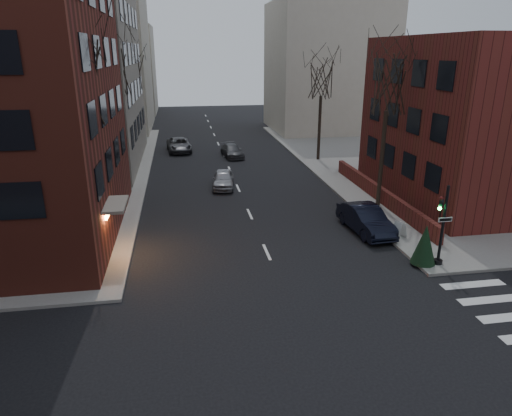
% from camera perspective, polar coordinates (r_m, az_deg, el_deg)
% --- Properties ---
extents(building_left_tan, '(18.00, 18.00, 28.00)m').
position_cam_1_polar(building_left_tan, '(45.62, -27.90, 22.00)').
color(building_left_tan, gray).
rests_on(building_left_tan, ground).
extents(building_right_brick, '(12.00, 14.00, 11.00)m').
position_cam_1_polar(building_right_brick, '(35.56, 26.62, 9.72)').
color(building_right_brick, '#5B1D1A').
rests_on(building_right_brick, ground).
extents(low_wall_right, '(0.35, 16.00, 1.00)m').
position_cam_1_polar(low_wall_right, '(32.97, 15.13, 1.80)').
color(low_wall_right, '#5B1D1A').
rests_on(low_wall_right, sidewalk_far_right).
extents(building_distant_la, '(14.00, 16.00, 18.00)m').
position_cam_1_polar(building_distant_la, '(65.51, -19.83, 17.09)').
color(building_distant_la, '#BFB5A2').
rests_on(building_distant_la, ground).
extents(building_distant_ra, '(14.00, 14.00, 16.00)m').
position_cam_1_polar(building_distant_ra, '(62.63, 8.81, 16.98)').
color(building_distant_ra, '#BFB5A2').
rests_on(building_distant_ra, ground).
extents(building_distant_lb, '(10.00, 12.00, 14.00)m').
position_cam_1_polar(building_distant_lb, '(82.13, -16.23, 16.23)').
color(building_distant_lb, '#BFB5A2').
rests_on(building_distant_lb, ground).
extents(traffic_signal, '(0.76, 0.44, 4.00)m').
position_cam_1_polar(traffic_signal, '(23.62, 22.13, -2.61)').
color(traffic_signal, black).
rests_on(traffic_signal, sidewalk_far_right).
extents(tree_left_a, '(4.18, 4.18, 10.26)m').
position_cam_1_polar(tree_left_a, '(24.10, -21.16, 14.05)').
color(tree_left_a, '#2D231C').
rests_on(tree_left_a, sidewalk_far_left).
extents(tree_left_b, '(4.40, 4.40, 10.80)m').
position_cam_1_polar(tree_left_b, '(35.92, -17.56, 16.40)').
color(tree_left_b, '#2D231C').
rests_on(tree_left_b, sidewalk_far_left).
extents(tree_left_c, '(3.96, 3.96, 9.72)m').
position_cam_1_polar(tree_left_c, '(49.85, -15.35, 16.10)').
color(tree_left_c, '#2D231C').
rests_on(tree_left_c, sidewalk_far_left).
extents(tree_right_a, '(3.96, 3.96, 9.72)m').
position_cam_1_polar(tree_right_a, '(30.55, 16.25, 14.52)').
color(tree_right_a, '#2D231C').
rests_on(tree_right_a, sidewalk_far_right).
extents(tree_right_b, '(3.74, 3.74, 9.18)m').
position_cam_1_polar(tree_right_b, '(43.63, 8.20, 15.64)').
color(tree_right_b, '#2D231C').
rests_on(tree_right_b, sidewalk_far_right).
extents(streetlamp_near, '(0.36, 0.36, 6.28)m').
position_cam_1_polar(streetlamp_near, '(32.38, -16.58, 7.92)').
color(streetlamp_near, black).
rests_on(streetlamp_near, sidewalk_far_left).
extents(streetlamp_far, '(0.36, 0.36, 6.28)m').
position_cam_1_polar(streetlamp_far, '(52.08, -14.11, 12.10)').
color(streetlamp_far, black).
rests_on(streetlamp_far, sidewalk_far_left).
extents(parked_sedan, '(2.09, 4.88, 1.56)m').
position_cam_1_polar(parked_sedan, '(27.26, 13.54, -1.39)').
color(parked_sedan, black).
rests_on(parked_sedan, ground).
extents(car_lane_silver, '(2.10, 4.13, 1.35)m').
position_cam_1_polar(car_lane_silver, '(35.41, -4.10, 3.65)').
color(car_lane_silver, '#98989D').
rests_on(car_lane_silver, ground).
extents(car_lane_gray, '(2.24, 4.40, 1.22)m').
position_cam_1_polar(car_lane_gray, '(45.80, -3.00, 7.14)').
color(car_lane_gray, '#39393D').
rests_on(car_lane_gray, ground).
extents(car_lane_far, '(2.79, 5.23, 1.40)m').
position_cam_1_polar(car_lane_far, '(48.99, -9.59, 7.79)').
color(car_lane_far, '#404146').
rests_on(car_lane_far, ground).
extents(sandwich_board, '(0.54, 0.64, 0.88)m').
position_cam_1_polar(sandwich_board, '(26.81, 17.53, -2.56)').
color(sandwich_board, silver).
rests_on(sandwich_board, sidewalk_far_right).
extents(evergreen_shrub, '(1.33, 1.33, 1.99)m').
position_cam_1_polar(evergreen_shrub, '(23.74, 20.34, -4.27)').
color(evergreen_shrub, black).
rests_on(evergreen_shrub, sidewalk_far_right).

